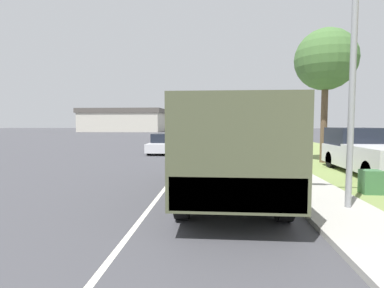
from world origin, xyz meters
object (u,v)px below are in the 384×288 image
Objects in this scene: car_third_ahead at (218,133)px; car_fourth_ahead at (214,131)px; lamp_post at (344,44)px; military_truck at (228,143)px; car_second_ahead at (181,136)px; pickup_truck at (367,152)px; car_nearest_ahead at (165,144)px.

car_third_ahead reaches higher than car_fourth_ahead.
car_fourth_ahead is at bearing 93.86° from lamp_post.
car_second_ahead is (-3.92, 21.88, -0.77)m from military_truck.
military_truck is 3.84m from lamp_post.
military_truck is 7.29m from pickup_truck.
car_second_ahead is at bearing 119.12° from pickup_truck.
car_fourth_ahead is 0.74× the size of lamp_post.
car_nearest_ahead is 1.12× the size of car_third_ahead.
car_second_ahead is at bearing 105.37° from lamp_post.
car_third_ahead is (3.98, 13.06, -0.06)m from car_second_ahead.
military_truck is at bearing -145.02° from pickup_truck.
military_truck is 12.73m from car_nearest_ahead.
lamp_post reaches higher than car_second_ahead.
car_fourth_ahead is (-0.55, 44.22, -0.87)m from military_truck.
military_truck is at bearing 147.74° from lamp_post.
car_second_ahead is (0.04, 9.82, 0.12)m from car_nearest_ahead.
pickup_truck reaches higher than car_fourth_ahead.
car_fourth_ahead is at bearing 83.95° from car_nearest_ahead.
car_third_ahead is (0.06, 34.94, -0.83)m from military_truck.
military_truck is 1.84× the size of car_second_ahead.
car_third_ahead reaches higher than car_nearest_ahead.
lamp_post reaches higher than pickup_truck.
car_nearest_ahead is 1.07× the size of car_second_ahead.
car_fourth_ahead is (3.41, 32.16, 0.02)m from car_nearest_ahead.
military_truck is 22.25m from car_second_ahead.
car_third_ahead is 31.34m from pickup_truck.
car_third_ahead is 0.63× the size of lamp_post.
pickup_truck is (5.95, 4.16, -0.63)m from military_truck.
military_truck is 34.95m from car_third_ahead.
car_second_ahead is at bearing -106.95° from car_third_ahead.
pickup_truck is (9.91, -7.90, 0.26)m from car_nearest_ahead.
lamp_post reaches higher than car_third_ahead.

